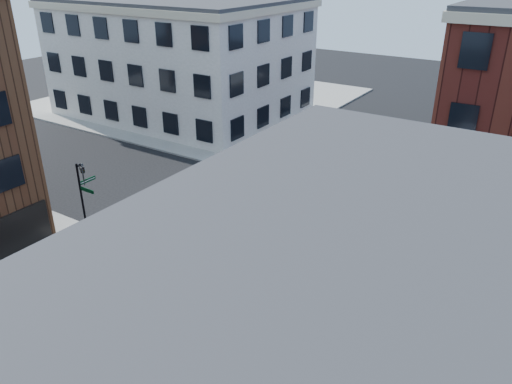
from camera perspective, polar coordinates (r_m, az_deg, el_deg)
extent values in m
plane|color=black|center=(30.80, -0.64, -3.30)|extent=(120.00, 120.00, 0.00)
cube|color=gray|center=(58.35, -6.49, 10.55)|extent=(30.00, 30.00, 0.15)
cube|color=beige|center=(52.20, -8.59, 14.81)|extent=(22.00, 16.00, 11.00)
cylinder|color=black|center=(36.10, 18.41, 1.36)|extent=(0.18, 0.18, 1.47)
cylinder|color=black|center=(35.83, 18.57, 2.44)|extent=(0.12, 0.12, 1.47)
sphere|color=#10390F|center=(35.25, 18.94, 4.95)|extent=(2.69, 2.69, 2.69)
sphere|color=#10390F|center=(35.28, 19.16, 3.99)|extent=(1.85, 1.85, 1.85)
cylinder|color=black|center=(41.61, 20.70, 4.05)|extent=(0.18, 0.18, 1.33)
cylinder|color=black|center=(41.39, 20.84, 4.91)|extent=(0.12, 0.12, 1.33)
sphere|color=#10390F|center=(40.93, 21.17, 6.90)|extent=(2.43, 2.43, 2.43)
sphere|color=#10390F|center=(40.93, 21.37, 6.14)|extent=(1.67, 1.67, 1.67)
cylinder|color=black|center=(29.62, -19.23, -1.04)|extent=(0.12, 0.12, 4.60)
cylinder|color=black|center=(30.51, -18.70, -4.41)|extent=(0.28, 0.28, 0.30)
cube|color=#053819|center=(28.86, -18.78, 0.20)|extent=(1.10, 0.03, 0.22)
cube|color=#053819|center=(29.47, -18.71, 1.27)|extent=(0.03, 1.10, 0.22)
imported|color=black|center=(28.78, -19.08, 1.72)|extent=(0.22, 0.18, 1.10)
imported|color=black|center=(29.25, -19.26, 2.07)|extent=(0.18, 0.22, 1.10)
cube|color=white|center=(22.91, 20.14, -10.70)|extent=(5.24, 2.52, 2.73)
cube|color=maroon|center=(22.02, 19.22, -12.15)|extent=(1.94, 0.16, 0.62)
cube|color=maroon|center=(23.83, 20.99, -9.35)|extent=(1.94, 0.16, 0.62)
cube|color=silver|center=(24.01, 12.35, -9.20)|extent=(1.89, 2.22, 1.76)
cube|color=black|center=(24.12, 10.62, -7.98)|extent=(0.19, 1.68, 0.79)
cube|color=black|center=(23.94, 17.20, -12.69)|extent=(7.09, 1.32, 0.22)
cylinder|color=black|center=(23.85, 11.17, -12.08)|extent=(0.90, 0.36, 0.88)
cylinder|color=black|center=(25.24, 13.07, -9.94)|extent=(0.90, 0.36, 0.88)
cylinder|color=black|center=(23.05, 18.45, -14.57)|extent=(0.90, 0.36, 0.88)
cylinder|color=black|center=(24.49, 19.94, -12.18)|extent=(0.90, 0.36, 0.88)
cylinder|color=black|center=(22.75, 23.62, -16.17)|extent=(0.90, 0.36, 0.88)
cylinder|color=black|center=(24.21, 24.78, -13.63)|extent=(0.90, 0.36, 0.88)
cube|color=#FD2B0B|center=(30.42, -15.65, -4.67)|extent=(0.49, 0.49, 0.04)
cone|color=#FD2B0B|center=(30.27, -15.73, -4.13)|extent=(0.46, 0.46, 0.70)
cylinder|color=white|center=(30.22, -15.75, -3.96)|extent=(0.27, 0.27, 0.08)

